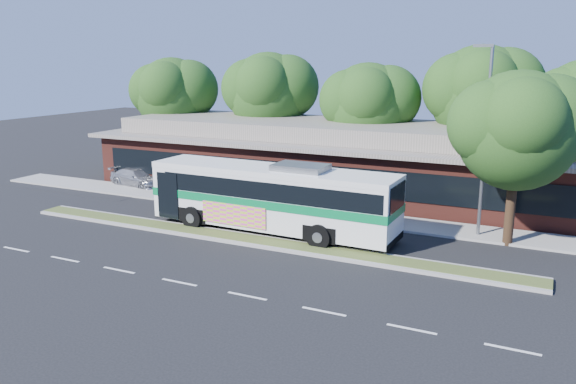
% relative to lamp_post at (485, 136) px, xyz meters
% --- Properties ---
extents(ground, '(120.00, 120.00, 0.00)m').
position_rel_lamp_post_xyz_m(ground, '(-9.56, -6.00, -4.90)').
color(ground, black).
rests_on(ground, ground).
extents(median_strip, '(26.00, 1.10, 0.15)m').
position_rel_lamp_post_xyz_m(median_strip, '(-9.56, -5.40, -4.83)').
color(median_strip, '#3A4A1F').
rests_on(median_strip, ground).
extents(sidewalk, '(44.00, 2.60, 0.12)m').
position_rel_lamp_post_xyz_m(sidewalk, '(-9.56, 0.40, -4.84)').
color(sidewalk, gray).
rests_on(sidewalk, ground).
extents(parking_lot, '(14.00, 12.00, 0.01)m').
position_rel_lamp_post_xyz_m(parking_lot, '(-27.56, 4.00, -4.90)').
color(parking_lot, black).
rests_on(parking_lot, ground).
extents(plaza_building, '(33.20, 11.20, 4.45)m').
position_rel_lamp_post_xyz_m(plaza_building, '(-9.56, 6.99, -2.77)').
color(plaza_building, '#57221B').
rests_on(plaza_building, ground).
extents(lamp_post, '(0.93, 0.18, 9.07)m').
position_rel_lamp_post_xyz_m(lamp_post, '(0.00, 0.00, 0.00)').
color(lamp_post, slate).
rests_on(lamp_post, ground).
extents(tree_bg_a, '(6.47, 5.80, 8.63)m').
position_rel_lamp_post_xyz_m(tree_bg_a, '(-24.15, 9.14, 0.97)').
color(tree_bg_a, black).
rests_on(tree_bg_a, ground).
extents(tree_bg_b, '(6.69, 6.00, 9.00)m').
position_rel_lamp_post_xyz_m(tree_bg_b, '(-16.13, 10.14, 1.24)').
color(tree_bg_b, black).
rests_on(tree_bg_b, ground).
extents(tree_bg_c, '(6.24, 5.60, 8.26)m').
position_rel_lamp_post_xyz_m(tree_bg_c, '(-8.16, 9.13, 0.69)').
color(tree_bg_c, black).
rests_on(tree_bg_c, ground).
extents(tree_bg_d, '(6.91, 6.20, 9.37)m').
position_rel_lamp_post_xyz_m(tree_bg_d, '(-1.12, 10.15, 1.52)').
color(tree_bg_d, black).
rests_on(tree_bg_d, ground).
extents(transit_bus, '(12.75, 3.22, 3.56)m').
position_rel_lamp_post_xyz_m(transit_bus, '(-9.29, -3.60, -2.92)').
color(transit_bus, silver).
rests_on(transit_bus, ground).
extents(sedan, '(4.41, 2.29, 1.22)m').
position_rel_lamp_post_xyz_m(sedan, '(-22.41, 1.80, -4.29)').
color(sedan, '#A5A6AC').
rests_on(sedan, ground).
extents(sidewalk_tree, '(5.96, 5.34, 7.98)m').
position_rel_lamp_post_xyz_m(sidewalk_tree, '(1.82, -0.57, 0.53)').
color(sidewalk_tree, black).
rests_on(sidewalk_tree, ground).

